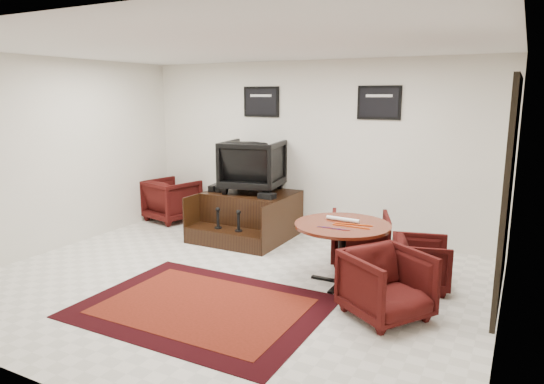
{
  "coord_description": "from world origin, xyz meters",
  "views": [
    {
      "loc": [
        3.08,
        -4.74,
        2.27
      ],
      "look_at": [
        0.13,
        0.9,
        0.99
      ],
      "focal_mm": 32.0,
      "sensor_mm": 36.0,
      "label": 1
    }
  ],
  "objects_px": {
    "shine_chair": "(253,163)",
    "table_chair_corner": "(387,281)",
    "armchair_side": "(172,198)",
    "shine_podium": "(249,216)",
    "table_chair_window": "(421,260)",
    "table_chair_back": "(360,236)",
    "meeting_table": "(342,231)"
  },
  "relations": [
    {
      "from": "shine_chair",
      "to": "table_chair_corner",
      "type": "height_order",
      "value": "shine_chair"
    },
    {
      "from": "shine_chair",
      "to": "armchair_side",
      "type": "distance_m",
      "value": 1.92
    },
    {
      "from": "shine_podium",
      "to": "table_chair_window",
      "type": "bearing_deg",
      "value": -17.53
    },
    {
      "from": "armchair_side",
      "to": "table_chair_corner",
      "type": "relative_size",
      "value": 1.08
    },
    {
      "from": "table_chair_back",
      "to": "table_chair_corner",
      "type": "xyz_separation_m",
      "value": [
        0.75,
        -1.46,
        -0.0
      ]
    },
    {
      "from": "armchair_side",
      "to": "table_chair_corner",
      "type": "bearing_deg",
      "value": 167.96
    },
    {
      "from": "meeting_table",
      "to": "table_chair_window",
      "type": "distance_m",
      "value": 0.99
    },
    {
      "from": "meeting_table",
      "to": "table_chair_back",
      "type": "relative_size",
      "value": 1.48
    },
    {
      "from": "shine_chair",
      "to": "table_chair_window",
      "type": "xyz_separation_m",
      "value": [
        2.9,
        -1.06,
        -0.85
      ]
    },
    {
      "from": "table_chair_corner",
      "to": "table_chair_back",
      "type": "bearing_deg",
      "value": 61.5
    },
    {
      "from": "shine_chair",
      "to": "table_chair_window",
      "type": "bearing_deg",
      "value": 149.52
    },
    {
      "from": "armchair_side",
      "to": "table_chair_corner",
      "type": "height_order",
      "value": "armchair_side"
    },
    {
      "from": "shine_chair",
      "to": "table_chair_back",
      "type": "bearing_deg",
      "value": 153.45
    },
    {
      "from": "shine_podium",
      "to": "table_chair_back",
      "type": "height_order",
      "value": "table_chair_back"
    },
    {
      "from": "armchair_side",
      "to": "table_chair_back",
      "type": "xyz_separation_m",
      "value": [
        3.75,
        -0.65,
        -0.03
      ]
    },
    {
      "from": "table_chair_window",
      "to": "table_chair_corner",
      "type": "distance_m",
      "value": 0.99
    },
    {
      "from": "shine_podium",
      "to": "shine_chair",
      "type": "relative_size",
      "value": 1.54
    },
    {
      "from": "table_chair_back",
      "to": "armchair_side",
      "type": "bearing_deg",
      "value": -29.24
    },
    {
      "from": "table_chair_back",
      "to": "shine_podium",
      "type": "bearing_deg",
      "value": -31.72
    },
    {
      "from": "shine_podium",
      "to": "table_chair_window",
      "type": "height_order",
      "value": "shine_podium"
    },
    {
      "from": "shine_podium",
      "to": "meeting_table",
      "type": "height_order",
      "value": "meeting_table"
    },
    {
      "from": "shine_chair",
      "to": "table_chair_back",
      "type": "xyz_separation_m",
      "value": [
        1.99,
        -0.58,
        -0.79
      ]
    },
    {
      "from": "table_chair_back",
      "to": "table_chair_window",
      "type": "bearing_deg",
      "value": 132.46
    },
    {
      "from": "meeting_table",
      "to": "table_chair_back",
      "type": "bearing_deg",
      "value": 92.33
    },
    {
      "from": "table_chair_back",
      "to": "meeting_table",
      "type": "bearing_deg",
      "value": 72.86
    },
    {
      "from": "shine_chair",
      "to": "table_chair_window",
      "type": "relative_size",
      "value": 1.39
    },
    {
      "from": "meeting_table",
      "to": "shine_podium",
      "type": "bearing_deg",
      "value": 148.52
    },
    {
      "from": "shine_podium",
      "to": "armchair_side",
      "type": "height_order",
      "value": "armchair_side"
    },
    {
      "from": "shine_chair",
      "to": "table_chair_back",
      "type": "distance_m",
      "value": 2.22
    },
    {
      "from": "armchair_side",
      "to": "shine_chair",
      "type": "bearing_deg",
      "value": -169.16
    },
    {
      "from": "meeting_table",
      "to": "table_chair_corner",
      "type": "xyz_separation_m",
      "value": [
        0.72,
        -0.66,
        -0.27
      ]
    },
    {
      "from": "shine_podium",
      "to": "table_chair_corner",
      "type": "bearing_deg",
      "value": -34.67
    }
  ]
}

